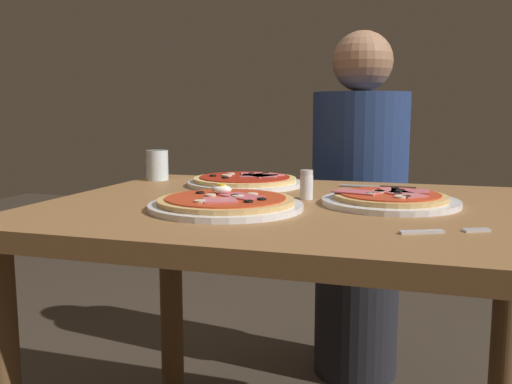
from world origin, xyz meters
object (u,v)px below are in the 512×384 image
object	(u,v)px
salt_shaker	(307,185)
pizza_foreground	(226,203)
diner_person	(359,216)
pizza_across_left	(390,199)
fork	(438,231)
pizza_across_right	(245,181)
dining_table	(294,255)
water_glass_near	(157,167)
knife	(383,187)

from	to	relation	value
salt_shaker	pizza_foreground	bearing A→B (deg)	-126.12
diner_person	pizza_foreground	bearing A→B (deg)	79.07
pizza_across_left	fork	size ratio (longest dim) A/B	1.98
pizza_foreground	pizza_across_right	world-z (taller)	pizza_foreground
dining_table	pizza_foreground	xyz separation A→B (m)	(-0.12, -0.11, 0.13)
dining_table	pizza_foreground	world-z (taller)	pizza_foreground
dining_table	pizza_across_right	bearing A→B (deg)	128.74
pizza_across_right	diner_person	world-z (taller)	diner_person
dining_table	pizza_across_left	xyz separation A→B (m)	(0.20, 0.05, 0.13)
pizza_foreground	pizza_across_right	size ratio (longest dim) A/B	1.04
pizza_across_left	pizza_across_right	size ratio (longest dim) A/B	0.96
pizza_foreground	fork	bearing A→B (deg)	-14.53
water_glass_near	knife	world-z (taller)	water_glass_near
pizza_across_right	pizza_foreground	bearing A→B (deg)	-77.63
water_glass_near	diner_person	size ratio (longest dim) A/B	0.07
salt_shaker	fork	bearing A→B (deg)	-44.92
pizza_across_left	fork	bearing A→B (deg)	-69.76
water_glass_near	knife	bearing A→B (deg)	1.87
fork	knife	size ratio (longest dim) A/B	0.76
pizza_across_left	water_glass_near	distance (m)	0.72
pizza_across_left	salt_shaker	size ratio (longest dim) A/B	4.38
pizza_across_right	diner_person	distance (m)	0.58
pizza_across_right	water_glass_near	distance (m)	0.28
water_glass_near	knife	xyz separation A→B (m)	(0.64, 0.02, -0.03)
pizza_foreground	water_glass_near	distance (m)	0.53
pizza_across_left	pizza_foreground	bearing A→B (deg)	-153.81
dining_table	water_glass_near	size ratio (longest dim) A/B	12.52
pizza_across_right	salt_shaker	size ratio (longest dim) A/B	4.57
water_glass_near	fork	distance (m)	0.93
salt_shaker	diner_person	world-z (taller)	diner_person
salt_shaker	diner_person	size ratio (longest dim) A/B	0.06
dining_table	diner_person	bearing A→B (deg)	86.50
fork	pizza_across_left	bearing A→B (deg)	110.24
fork	dining_table	bearing A→B (deg)	143.67
pizza_across_right	water_glass_near	size ratio (longest dim) A/B	3.54
pizza_foreground	fork	size ratio (longest dim) A/B	2.15
pizza_foreground	diner_person	xyz separation A→B (m)	(0.16, 0.85, -0.17)
pizza_across_right	fork	distance (m)	0.68
pizza_across_left	knife	size ratio (longest dim) A/B	1.50
pizza_foreground	fork	distance (m)	0.43
pizza_across_left	knife	world-z (taller)	pizza_across_left
knife	salt_shaker	world-z (taller)	salt_shaker
pizza_across_left	knife	xyz separation A→B (m)	(-0.04, 0.26, -0.01)
pizza_foreground	water_glass_near	bearing A→B (deg)	132.25
fork	salt_shaker	size ratio (longest dim) A/B	2.21
pizza_across_right	salt_shaker	world-z (taller)	salt_shaker
diner_person	knife	bearing A→B (deg)	104.76
diner_person	dining_table	bearing A→B (deg)	86.50
pizza_across_left	pizza_across_right	distance (m)	0.44
diner_person	pizza_across_left	bearing A→B (deg)	102.49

